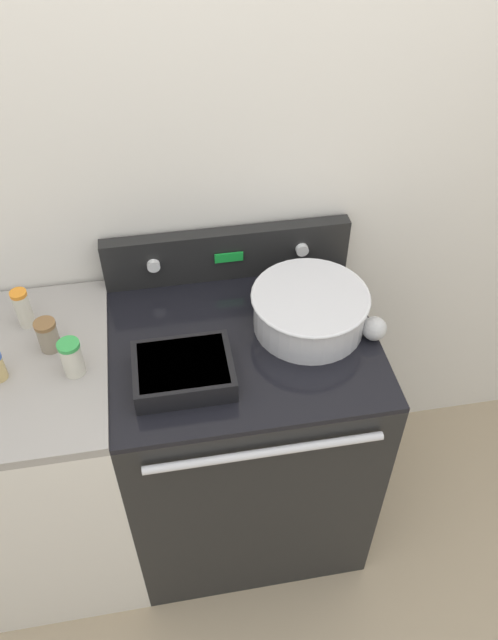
{
  "coord_description": "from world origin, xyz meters",
  "views": [
    {
      "loc": [
        -0.2,
        -0.93,
        2.26
      ],
      "look_at": [
        0.02,
        0.34,
        1.02
      ],
      "focal_mm": 35.0,
      "sensor_mm": 36.0,
      "label": 1
    }
  ],
  "objects_px": {
    "spice_jar_brown_cap": "(48,335)",
    "casserole_dish": "(183,370)",
    "mixing_bowl": "(310,308)",
    "ladle": "(372,325)",
    "spice_jar_green_cap": "(72,358)",
    "spice_jar_orange_cap": "(23,308)"
  },
  "relations": [
    {
      "from": "spice_jar_brown_cap",
      "to": "casserole_dish",
      "type": "bearing_deg",
      "value": -25.53
    },
    {
      "from": "mixing_bowl",
      "to": "ladle",
      "type": "distance_m",
      "value": 0.19
    },
    {
      "from": "spice_jar_brown_cap",
      "to": "spice_jar_green_cap",
      "type": "bearing_deg",
      "value": -56.18
    },
    {
      "from": "spice_jar_orange_cap",
      "to": "mixing_bowl",
      "type": "bearing_deg",
      "value": -9.44
    },
    {
      "from": "casserole_dish",
      "to": "spice_jar_green_cap",
      "type": "bearing_deg",
      "value": 166.88
    },
    {
      "from": "spice_jar_green_cap",
      "to": "ladle",
      "type": "bearing_deg",
      "value": 1.05
    },
    {
      "from": "mixing_bowl",
      "to": "spice_jar_brown_cap",
      "type": "distance_m",
      "value": 0.75
    },
    {
      "from": "mixing_bowl",
      "to": "ladle",
      "type": "xyz_separation_m",
      "value": [
        0.18,
        -0.07,
        -0.04
      ]
    },
    {
      "from": "ladle",
      "to": "spice_jar_green_cap",
      "type": "xyz_separation_m",
      "value": [
        -0.85,
        -0.02,
        0.04
      ]
    },
    {
      "from": "mixing_bowl",
      "to": "spice_jar_orange_cap",
      "type": "height_order",
      "value": "spice_jar_orange_cap"
    },
    {
      "from": "mixing_bowl",
      "to": "spice_jar_brown_cap",
      "type": "xyz_separation_m",
      "value": [
        -0.75,
        0.02,
        -0.01
      ]
    },
    {
      "from": "ladle",
      "to": "mixing_bowl",
      "type": "bearing_deg",
      "value": 159.56
    },
    {
      "from": "spice_jar_brown_cap",
      "to": "ladle",
      "type": "bearing_deg",
      "value": -5.53
    },
    {
      "from": "mixing_bowl",
      "to": "casserole_dish",
      "type": "distance_m",
      "value": 0.42
    },
    {
      "from": "mixing_bowl",
      "to": "ladle",
      "type": "height_order",
      "value": "mixing_bowl"
    },
    {
      "from": "casserole_dish",
      "to": "spice_jar_brown_cap",
      "type": "height_order",
      "value": "spice_jar_brown_cap"
    },
    {
      "from": "casserole_dish",
      "to": "spice_jar_brown_cap",
      "type": "bearing_deg",
      "value": 154.47
    },
    {
      "from": "spice_jar_green_cap",
      "to": "spice_jar_brown_cap",
      "type": "height_order",
      "value": "spice_jar_green_cap"
    },
    {
      "from": "mixing_bowl",
      "to": "spice_jar_orange_cap",
      "type": "relative_size",
      "value": 2.77
    },
    {
      "from": "spice_jar_brown_cap",
      "to": "spice_jar_orange_cap",
      "type": "xyz_separation_m",
      "value": [
        -0.07,
        0.11,
        0.01
      ]
    },
    {
      "from": "casserole_dish",
      "to": "ladle",
      "type": "height_order",
      "value": "ladle"
    },
    {
      "from": "casserole_dish",
      "to": "ladle",
      "type": "bearing_deg",
      "value": 8.49
    }
  ]
}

